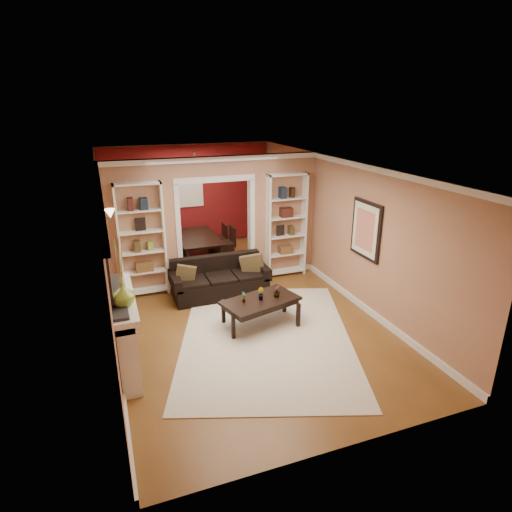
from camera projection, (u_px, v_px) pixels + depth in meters
name	position (u px, v px, depth m)	size (l,w,h in m)	color
floor	(234.00, 303.00, 8.40)	(8.00, 8.00, 0.00)	brown
ceiling	(231.00, 164.00, 7.48)	(8.00, 8.00, 0.00)	white
wall_back	(188.00, 196.00, 11.47)	(8.00, 8.00, 0.00)	tan
wall_front	(347.00, 346.00, 4.41)	(8.00, 8.00, 0.00)	tan
wall_left	(105.00, 251.00, 7.21)	(8.00, 8.00, 0.00)	tan
wall_right	(338.00, 226.00, 8.67)	(8.00, 8.00, 0.00)	tan
partition_wall	(216.00, 221.00, 9.00)	(4.50, 0.15, 2.70)	tan
red_back_panel	(189.00, 197.00, 11.45)	(4.44, 0.04, 2.64)	maroon
dining_window	(188.00, 189.00, 11.34)	(0.78, 0.03, 0.98)	#8CA5CC
area_rug	(266.00, 337.00, 7.18)	(2.77, 3.88, 0.01)	beige
sofa	(220.00, 278.00, 8.62)	(1.96, 0.85, 0.77)	black
pillow_left	(185.00, 274.00, 8.32)	(0.37, 0.11, 0.37)	brown
pillow_right	(253.00, 263.00, 8.75)	(0.46, 0.13, 0.46)	brown
coffee_table	(260.00, 312.00, 7.50)	(1.31, 0.71, 0.50)	black
plant_left	(244.00, 297.00, 7.29)	(0.10, 0.07, 0.20)	#336626
plant_center	(261.00, 294.00, 7.38)	(0.12, 0.10, 0.22)	#336626
plant_right	(277.00, 291.00, 7.48)	(0.12, 0.12, 0.21)	#336626
bookshelf_left	(142.00, 241.00, 8.42)	(0.90, 0.30, 2.30)	white
bookshelf_right	(286.00, 226.00, 9.42)	(0.90, 0.30, 2.30)	white
fireplace	(127.00, 332.00, 6.20)	(0.32, 1.70, 1.16)	white
vase	(123.00, 295.00, 5.65)	(0.32, 0.32, 0.33)	olive
mirror	(106.00, 254.00, 5.74)	(0.03, 0.95, 1.10)	silver
wall_sconce	(107.00, 215.00, 7.57)	(0.18, 0.18, 0.22)	#FFE0A5
framed_art	(366.00, 230.00, 7.71)	(0.04, 0.85, 1.05)	black
dining_table	(199.00, 248.00, 10.61)	(0.97, 1.74, 0.61)	black
dining_chair_nw	(179.00, 251.00, 10.14)	(0.39, 0.39, 0.79)	black
dining_chair_ne	(223.00, 244.00, 10.48)	(0.44, 0.44, 0.89)	black
dining_chair_sw	(174.00, 242.00, 10.66)	(0.42, 0.42, 0.86)	black
dining_chair_se	(217.00, 239.00, 11.02)	(0.39, 0.39, 0.79)	black
chandelier	(198.00, 178.00, 10.10)	(0.50, 0.50, 0.30)	#342717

